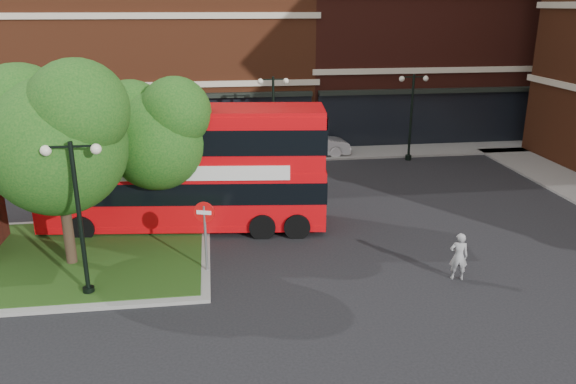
{
  "coord_description": "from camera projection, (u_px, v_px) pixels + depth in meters",
  "views": [
    {
      "loc": [
        -1.43,
        -16.28,
        8.76
      ],
      "look_at": [
        1.32,
        3.65,
        2.0
      ],
      "focal_mm": 35.0,
      "sensor_mm": 36.0,
      "label": 1
    }
  ],
  "objects": [
    {
      "name": "terrace_far_left",
      "position": [
        109.0,
        32.0,
        37.53
      ],
      "size": [
        26.0,
        12.0,
        14.0
      ],
      "primitive_type": "cube",
      "color": "brown",
      "rests_on": "ground"
    },
    {
      "name": "car_white",
      "position": [
        311.0,
        144.0,
        33.62
      ],
      "size": [
        4.76,
        2.04,
        1.52
      ],
      "primitive_type": "imported",
      "rotation": [
        0.0,
        0.0,
        1.67
      ],
      "color": "silver",
      "rests_on": "ground"
    },
    {
      "name": "tree_island_west",
      "position": [
        52.0,
        132.0,
        18.3
      ],
      "size": [
        5.4,
        4.71,
        7.21
      ],
      "color": "#2D2116",
      "rests_on": "ground"
    },
    {
      "name": "lamp_far_left",
      "position": [
        273.0,
        116.0,
        31.24
      ],
      "size": [
        1.72,
        0.36,
        5.0
      ],
      "color": "black",
      "rests_on": "ground"
    },
    {
      "name": "tree_island_east",
      "position": [
        155.0,
        130.0,
        21.2
      ],
      "size": [
        4.46,
        3.9,
        6.29
      ],
      "color": "#2D2116",
      "rests_on": "ground"
    },
    {
      "name": "lamp_island",
      "position": [
        79.0,
        212.0,
        16.84
      ],
      "size": [
        1.72,
        0.36,
        5.0
      ],
      "color": "black",
      "rests_on": "ground"
    },
    {
      "name": "bus",
      "position": [
        182.0,
        160.0,
        22.35
      ],
      "size": [
        11.57,
        3.83,
        4.33
      ],
      "rotation": [
        0.0,
        0.0,
        -0.11
      ],
      "color": "red",
      "rests_on": "ground"
    },
    {
      "name": "terrace_far_right",
      "position": [
        425.0,
        15.0,
        40.06
      ],
      "size": [
        18.0,
        12.0,
        16.0
      ],
      "primitive_type": "cube",
      "color": "#471911",
      "rests_on": "ground"
    },
    {
      "name": "lamp_far_right",
      "position": [
        411.0,
        112.0,
        32.27
      ],
      "size": [
        1.72,
        0.36,
        5.0
      ],
      "color": "black",
      "rests_on": "ground"
    },
    {
      "name": "woman",
      "position": [
        459.0,
        256.0,
        18.56
      ],
      "size": [
        0.68,
        0.53,
        1.65
      ],
      "primitive_type": "imported",
      "rotation": [
        0.0,
        0.0,
        2.9
      ],
      "color": "gray",
      "rests_on": "ground"
    },
    {
      "name": "pavement_far",
      "position": [
        237.0,
        156.0,
        33.74
      ],
      "size": [
        44.0,
        3.0,
        0.12
      ],
      "primitive_type": "cube",
      "color": "slate",
      "rests_on": "ground"
    },
    {
      "name": "car_silver",
      "position": [
        197.0,
        155.0,
        31.34
      ],
      "size": [
        4.43,
        2.27,
        1.44
      ],
      "primitive_type": "imported",
      "rotation": [
        0.0,
        0.0,
        1.71
      ],
      "color": "#B3B6BB",
      "rests_on": "ground"
    },
    {
      "name": "no_entry_sign",
      "position": [
        205.0,
        223.0,
        18.67
      ],
      "size": [
        0.69,
        0.27,
        2.58
      ],
      "rotation": [
        0.0,
        0.0,
        -0.3
      ],
      "color": "slate",
      "rests_on": "ground"
    },
    {
      "name": "ground",
      "position": [
        263.0,
        287.0,
        18.26
      ],
      "size": [
        120.0,
        120.0,
        0.0
      ],
      "primitive_type": "plane",
      "color": "black",
      "rests_on": "ground"
    },
    {
      "name": "traffic_island",
      "position": [
        32.0,
        260.0,
        20.02
      ],
      "size": [
        12.6,
        7.6,
        0.15
      ],
      "color": "gray",
      "rests_on": "ground"
    }
  ]
}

